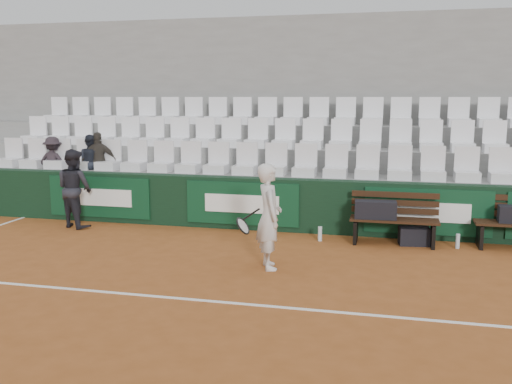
# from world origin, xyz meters

# --- Properties ---
(ground) EXTENTS (80.00, 80.00, 0.00)m
(ground) POSITION_xyz_m (0.00, 0.00, 0.00)
(ground) COLOR #985022
(ground) RESTS_ON ground
(court_baseline) EXTENTS (18.00, 0.06, 0.01)m
(court_baseline) POSITION_xyz_m (0.00, 0.00, 0.00)
(court_baseline) COLOR white
(court_baseline) RESTS_ON ground
(back_barrier) EXTENTS (18.00, 0.34, 1.00)m
(back_barrier) POSITION_xyz_m (0.07, 3.99, 0.50)
(back_barrier) COLOR black
(back_barrier) RESTS_ON ground
(grandstand_tier_front) EXTENTS (18.00, 0.95, 1.00)m
(grandstand_tier_front) POSITION_xyz_m (0.00, 4.62, 0.50)
(grandstand_tier_front) COLOR gray
(grandstand_tier_front) RESTS_ON ground
(grandstand_tier_mid) EXTENTS (18.00, 0.95, 1.45)m
(grandstand_tier_mid) POSITION_xyz_m (0.00, 5.58, 0.72)
(grandstand_tier_mid) COLOR gray
(grandstand_tier_mid) RESTS_ON ground
(grandstand_tier_back) EXTENTS (18.00, 0.95, 1.90)m
(grandstand_tier_back) POSITION_xyz_m (0.00, 6.53, 0.95)
(grandstand_tier_back) COLOR gray
(grandstand_tier_back) RESTS_ON ground
(grandstand_rear_wall) EXTENTS (18.00, 0.30, 4.40)m
(grandstand_rear_wall) POSITION_xyz_m (0.00, 7.15, 2.20)
(grandstand_rear_wall) COLOR gray
(grandstand_rear_wall) RESTS_ON ground
(seat_row_front) EXTENTS (11.90, 0.44, 0.63)m
(seat_row_front) POSITION_xyz_m (0.00, 4.45, 1.31)
(seat_row_front) COLOR silver
(seat_row_front) RESTS_ON grandstand_tier_front
(seat_row_mid) EXTENTS (11.90, 0.44, 0.63)m
(seat_row_mid) POSITION_xyz_m (0.00, 5.40, 1.77)
(seat_row_mid) COLOR white
(seat_row_mid) RESTS_ON grandstand_tier_mid
(seat_row_back) EXTENTS (11.90, 0.44, 0.63)m
(seat_row_back) POSITION_xyz_m (0.00, 6.35, 2.21)
(seat_row_back) COLOR white
(seat_row_back) RESTS_ON grandstand_tier_back
(bench_left) EXTENTS (1.50, 0.56, 0.45)m
(bench_left) POSITION_xyz_m (2.63, 3.43, 0.23)
(bench_left) COLOR #321C0F
(bench_left) RESTS_ON ground
(sports_bag_left) EXTENTS (0.73, 0.35, 0.30)m
(sports_bag_left) POSITION_xyz_m (2.31, 3.40, 0.60)
(sports_bag_left) COLOR black
(sports_bag_left) RESTS_ON bench_left
(sports_bag_ground) EXTENTS (0.54, 0.37, 0.31)m
(sports_bag_ground) POSITION_xyz_m (2.97, 3.47, 0.15)
(sports_bag_ground) COLOR black
(sports_bag_ground) RESTS_ON ground
(water_bottle_near) EXTENTS (0.07, 0.07, 0.26)m
(water_bottle_near) POSITION_xyz_m (1.36, 3.35, 0.13)
(water_bottle_near) COLOR silver
(water_bottle_near) RESTS_ON ground
(water_bottle_far) EXTENTS (0.07, 0.07, 0.25)m
(water_bottle_far) POSITION_xyz_m (3.68, 3.39, 0.13)
(water_bottle_far) COLOR silver
(water_bottle_far) RESTS_ON ground
(tennis_player) EXTENTS (0.78, 0.68, 1.57)m
(tennis_player) POSITION_xyz_m (0.82, 1.57, 0.79)
(tennis_player) COLOR silver
(tennis_player) RESTS_ON ground
(ball_kid) EXTENTS (0.91, 0.82, 1.54)m
(ball_kid) POSITION_xyz_m (-3.45, 3.35, 0.77)
(ball_kid) COLOR black
(ball_kid) RESTS_ON ground
(spectator_a) EXTENTS (0.76, 0.47, 1.13)m
(spectator_a) POSITION_xyz_m (-4.64, 4.50, 1.56)
(spectator_a) COLOR #282025
(spectator_a) RESTS_ON grandstand_tier_front
(spectator_b) EXTENTS (0.79, 0.57, 1.24)m
(spectator_b) POSITION_xyz_m (-3.53, 4.50, 1.62)
(spectator_b) COLOR #36312B
(spectator_b) RESTS_ON grandstand_tier_front
(spectator_c) EXTENTS (0.71, 0.65, 1.19)m
(spectator_c) POSITION_xyz_m (-3.71, 4.50, 1.60)
(spectator_c) COLOR #1D212C
(spectator_c) RESTS_ON grandstand_tier_front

